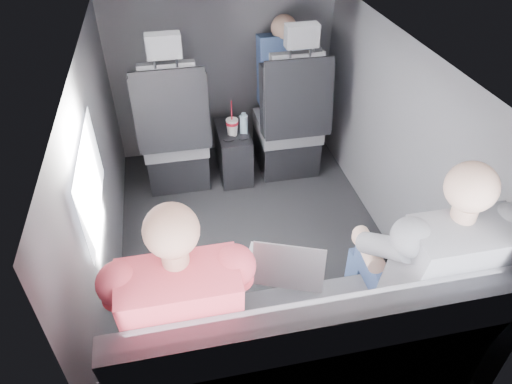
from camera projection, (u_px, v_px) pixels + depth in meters
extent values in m
plane|color=black|center=(255.00, 245.00, 3.14)|extent=(2.60, 2.60, 0.00)
plane|color=#B2B2AD|center=(255.00, 54.00, 2.31)|extent=(2.60, 2.60, 0.00)
cube|color=#56565B|center=(100.00, 182.00, 2.58)|extent=(0.02, 2.60, 1.35)
cube|color=#56565B|center=(395.00, 147.00, 2.87)|extent=(0.02, 2.60, 1.35)
cube|color=#56565B|center=(223.00, 76.00, 3.73)|extent=(1.80, 0.02, 1.35)
cube|color=#56565B|center=(325.00, 353.00, 1.72)|extent=(1.80, 0.02, 1.35)
cube|color=white|center=(91.00, 180.00, 2.22)|extent=(0.02, 0.75, 0.42)
cube|color=black|center=(298.00, 90.00, 3.24)|extent=(0.35, 0.11, 0.59)
cube|color=black|center=(178.00, 161.00, 3.69)|extent=(0.46, 0.48, 0.30)
cube|color=#5D5D61|center=(175.00, 138.00, 3.53)|extent=(0.48, 0.46, 0.14)
cube|color=#5D5D61|center=(171.00, 106.00, 3.15)|extent=(0.38, 0.18, 0.61)
cube|color=black|center=(139.00, 113.00, 3.13)|extent=(0.08, 0.21, 0.53)
cube|color=black|center=(203.00, 107.00, 3.20)|extent=(0.08, 0.21, 0.53)
cube|color=black|center=(172.00, 112.00, 3.11)|extent=(0.50, 0.11, 0.58)
cube|color=#5D5D61|center=(163.00, 45.00, 2.85)|extent=(0.22, 0.10, 0.15)
cube|color=black|center=(286.00, 149.00, 3.83)|extent=(0.46, 0.48, 0.30)
cube|color=#5D5D61|center=(287.00, 126.00, 3.68)|extent=(0.48, 0.46, 0.14)
cube|color=#5D5D61|center=(297.00, 94.00, 3.29)|extent=(0.38, 0.18, 0.61)
cube|color=black|center=(267.00, 101.00, 3.28)|extent=(0.08, 0.21, 0.53)
cube|color=black|center=(325.00, 96.00, 3.35)|extent=(0.08, 0.21, 0.53)
cube|color=black|center=(299.00, 100.00, 3.25)|extent=(0.50, 0.11, 0.58)
cube|color=#5D5D61|center=(302.00, 35.00, 2.99)|extent=(0.22, 0.10, 0.15)
cube|color=black|center=(233.00, 152.00, 3.70)|extent=(0.24, 0.48, 0.40)
cylinder|color=black|center=(229.00, 139.00, 3.47)|extent=(0.09, 0.09, 0.01)
cylinder|color=black|center=(243.00, 137.00, 3.49)|extent=(0.09, 0.09, 0.01)
cube|color=#5D5D61|center=(298.00, 356.00, 2.21)|extent=(1.60, 0.50, 0.45)
cube|color=#5D5D61|center=(321.00, 341.00, 1.76)|extent=(1.60, 0.17, 0.47)
cylinder|color=red|center=(232.00, 123.00, 3.46)|extent=(0.09, 0.09, 0.02)
cylinder|color=white|center=(232.00, 120.00, 3.45)|extent=(0.10, 0.10, 0.01)
cylinder|color=red|center=(232.00, 110.00, 3.40)|extent=(0.01, 0.01, 0.15)
cylinder|color=#A9CEE4|center=(244.00, 125.00, 3.50)|extent=(0.06, 0.06, 0.15)
cylinder|color=#A9CEE4|center=(244.00, 115.00, 3.45)|extent=(0.03, 0.03, 0.02)
cube|color=silver|center=(173.00, 273.00, 2.15)|extent=(0.33, 0.26, 0.02)
cube|color=silver|center=(173.00, 274.00, 2.13)|extent=(0.26, 0.15, 0.00)
cube|color=silver|center=(172.00, 262.00, 2.20)|extent=(0.09, 0.06, 0.00)
cube|color=silver|center=(172.00, 279.00, 1.98)|extent=(0.30, 0.11, 0.21)
cube|color=white|center=(172.00, 278.00, 1.99)|extent=(0.26, 0.09, 0.18)
cube|color=silver|center=(280.00, 263.00, 2.21)|extent=(0.38, 0.33, 0.02)
cube|color=silver|center=(280.00, 263.00, 2.19)|extent=(0.29, 0.21, 0.00)
cube|color=silver|center=(276.00, 251.00, 2.25)|extent=(0.11, 0.08, 0.00)
cube|color=silver|center=(288.00, 267.00, 2.03)|extent=(0.32, 0.18, 0.21)
cube|color=white|center=(288.00, 267.00, 2.03)|extent=(0.28, 0.15, 0.18)
cube|color=black|center=(401.00, 252.00, 2.26)|extent=(0.35, 0.25, 0.02)
cube|color=black|center=(403.00, 252.00, 2.25)|extent=(0.28, 0.15, 0.00)
cube|color=black|center=(395.00, 241.00, 2.31)|extent=(0.10, 0.06, 0.00)
cube|color=black|center=(420.00, 256.00, 2.08)|extent=(0.34, 0.09, 0.22)
cube|color=white|center=(419.00, 255.00, 2.09)|extent=(0.29, 0.07, 0.19)
cube|color=#36363B|center=(160.00, 320.00, 2.03)|extent=(0.16, 0.47, 0.14)
cube|color=#36363B|center=(212.00, 311.00, 2.06)|extent=(0.16, 0.47, 0.14)
cube|color=#36363B|center=(165.00, 317.00, 2.40)|extent=(0.14, 0.14, 0.45)
cube|color=#36363B|center=(209.00, 309.00, 2.43)|extent=(0.14, 0.14, 0.45)
cube|color=#CC4350|center=(184.00, 316.00, 1.73)|extent=(0.42, 0.29, 0.58)
sphere|color=tan|center=(171.00, 230.00, 1.50)|extent=(0.19, 0.19, 0.19)
cylinder|color=tan|center=(132.00, 285.00, 1.97)|extent=(0.12, 0.29, 0.13)
cylinder|color=tan|center=(229.00, 271.00, 2.04)|extent=(0.12, 0.29, 0.13)
cube|color=navy|center=(388.00, 282.00, 2.20)|extent=(0.16, 0.47, 0.14)
cube|color=navy|center=(433.00, 274.00, 2.24)|extent=(0.16, 0.47, 0.14)
cube|color=navy|center=(360.00, 284.00, 2.57)|extent=(0.14, 0.14, 0.45)
cube|color=navy|center=(399.00, 277.00, 2.61)|extent=(0.14, 0.14, 0.45)
cube|color=slate|center=(446.00, 271.00, 1.90)|extent=(0.43, 0.29, 0.58)
sphere|color=beige|center=(471.00, 187.00, 1.67)|extent=(0.19, 0.19, 0.19)
cylinder|color=beige|center=(368.00, 248.00, 2.15)|extent=(0.12, 0.30, 0.13)
cylinder|color=beige|center=(451.00, 236.00, 2.21)|extent=(0.12, 0.30, 0.13)
cube|color=navy|center=(283.00, 70.00, 3.57)|extent=(0.39, 0.25, 0.56)
sphere|color=tan|center=(284.00, 28.00, 3.39)|extent=(0.19, 0.19, 0.19)
cube|color=navy|center=(280.00, 100.00, 3.79)|extent=(0.33, 0.39, 0.12)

